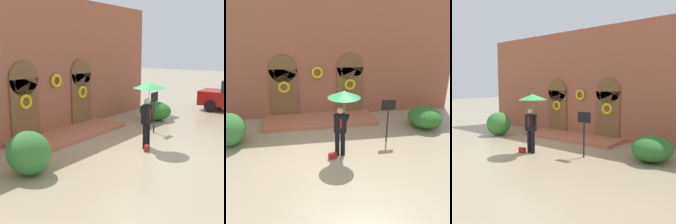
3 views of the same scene
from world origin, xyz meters
TOP-DOWN VIEW (x-y plane):
  - ground_plane at (0.00, 0.00)m, footprint 80.00×80.00m
  - building_facade at (-0.00, 4.15)m, footprint 14.00×2.30m
  - person_with_umbrella at (0.49, -0.18)m, footprint 1.10×1.10m
  - handbag at (0.09, -0.38)m, footprint 0.30×0.17m
  - sign_post at (2.40, 0.59)m, footprint 0.56×0.06m
  - shrub_left at (-3.62, 1.33)m, footprint 1.18×1.34m
  - shrub_right at (4.57, 1.69)m, footprint 1.42×1.60m

SIDE VIEW (x-z plane):
  - ground_plane at x=0.00m, z-range 0.00..0.00m
  - handbag at x=0.09m, z-range 0.00..0.22m
  - shrub_right at x=4.57m, z-range 0.00..0.91m
  - shrub_left at x=-3.62m, z-range 0.00..1.25m
  - sign_post at x=2.40m, z-range 0.30..2.02m
  - person_with_umbrella at x=0.49m, z-range 0.73..3.09m
  - building_facade at x=0.00m, z-range -0.12..5.48m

